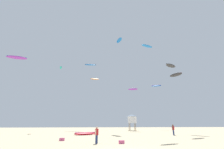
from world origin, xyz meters
name	(u,v)px	position (x,y,z in m)	size (l,w,h in m)	color
person_foreground	(97,134)	(-2.32, 5.56, 0.97)	(0.38, 0.49, 1.66)	navy
person_midground	(173,129)	(10.44, 15.60, 1.01)	(0.45, 0.42, 1.73)	navy
kite_grounded_near	(85,134)	(-4.41, 17.34, 0.23)	(4.03, 2.76, 0.50)	red
lifeguard_tower	(132,119)	(6.92, 32.91, 3.05)	(2.30, 2.30, 4.15)	#8C704C
cooler_box	(62,139)	(-6.40, 8.51, 0.16)	(0.56, 0.36, 0.32)	#E5598C
gear_bag	(122,142)	(0.23, 5.29, 0.16)	(0.56, 0.36, 0.32)	#E5598C
kite_aloft_0	(176,75)	(15.30, 22.21, 12.57)	(2.31, 3.35, 0.82)	#2D2D33
kite_aloft_1	(17,57)	(-21.22, 24.02, 16.38)	(4.59, 2.37, 0.70)	purple
kite_aloft_2	(90,65)	(-5.41, 41.80, 21.40)	(4.16, 1.32, 0.66)	blue
kite_aloft_3	(61,68)	(-12.72, 30.58, 16.38)	(0.94, 2.21, 0.54)	#19B29E
kite_aloft_4	(156,86)	(17.09, 40.28, 13.97)	(3.42, 2.13, 0.79)	blue
kite_aloft_5	(133,89)	(7.56, 33.18, 11.22)	(2.89, 1.43, 0.62)	purple
kite_aloft_6	(147,46)	(6.57, 14.72, 15.78)	(2.59, 1.73, 0.30)	blue
kite_aloft_7	(95,79)	(-3.58, 34.34, 14.34)	(2.80, 1.12, 0.64)	orange
kite_aloft_8	(119,40)	(3.62, 32.30, 26.25)	(1.98, 3.68, 0.85)	blue
kite_aloft_9	(171,66)	(12.62, 18.65, 13.45)	(3.13, 2.43, 0.68)	#2D2D33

